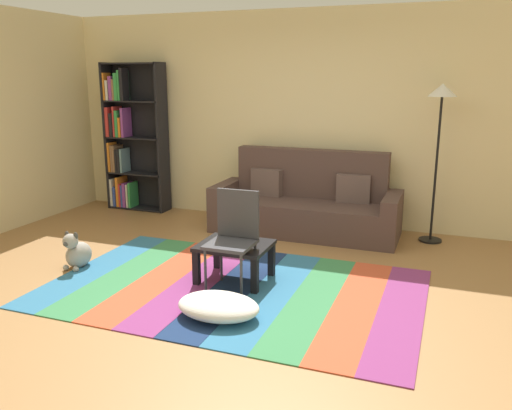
# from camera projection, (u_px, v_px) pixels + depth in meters

# --- Properties ---
(ground_plane) EXTENTS (14.00, 14.00, 0.00)m
(ground_plane) POSITION_uv_depth(u_px,v_px,m) (231.00, 290.00, 4.78)
(ground_plane) COLOR #9E7042
(back_wall) EXTENTS (6.80, 0.10, 2.70)m
(back_wall) POSITION_uv_depth(u_px,v_px,m) (308.00, 119.00, 6.77)
(back_wall) COLOR beige
(back_wall) RESTS_ON ground_plane
(rug) EXTENTS (3.35, 2.15, 0.01)m
(rug) POSITION_uv_depth(u_px,v_px,m) (233.00, 288.00, 4.82)
(rug) COLOR teal
(rug) RESTS_ON ground_plane
(couch) EXTENTS (2.26, 0.80, 1.00)m
(couch) POSITION_uv_depth(u_px,v_px,m) (306.00, 205.00, 6.49)
(couch) COLOR #4C3833
(couch) RESTS_ON ground_plane
(bookshelf) EXTENTS (0.90, 0.28, 2.07)m
(bookshelf) POSITION_uv_depth(u_px,v_px,m) (129.00, 140.00, 7.51)
(bookshelf) COLOR black
(bookshelf) RESTS_ON ground_plane
(coffee_table) EXTENTS (0.66, 0.54, 0.36)m
(coffee_table) POSITION_uv_depth(u_px,v_px,m) (235.00, 250.00, 4.95)
(coffee_table) COLOR black
(coffee_table) RESTS_ON rug
(pouf) EXTENTS (0.68, 0.49, 0.18)m
(pouf) POSITION_uv_depth(u_px,v_px,m) (218.00, 306.00, 4.22)
(pouf) COLOR white
(pouf) RESTS_ON rug
(dog) EXTENTS (0.22, 0.35, 0.40)m
(dog) POSITION_uv_depth(u_px,v_px,m) (77.00, 252.00, 5.31)
(dog) COLOR #9E998E
(dog) RESTS_ON ground_plane
(standing_lamp) EXTENTS (0.32, 0.32, 1.81)m
(standing_lamp) POSITION_uv_depth(u_px,v_px,m) (441.00, 111.00, 5.83)
(standing_lamp) COLOR black
(standing_lamp) RESTS_ON ground_plane
(tv_remote) EXTENTS (0.05, 0.15, 0.02)m
(tv_remote) POSITION_uv_depth(u_px,v_px,m) (226.00, 243.00, 4.92)
(tv_remote) COLOR black
(tv_remote) RESTS_ON coffee_table
(folding_chair) EXTENTS (0.40, 0.40, 0.90)m
(folding_chair) POSITION_uv_depth(u_px,v_px,m) (234.00, 231.00, 4.73)
(folding_chair) COLOR #38383D
(folding_chair) RESTS_ON ground_plane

